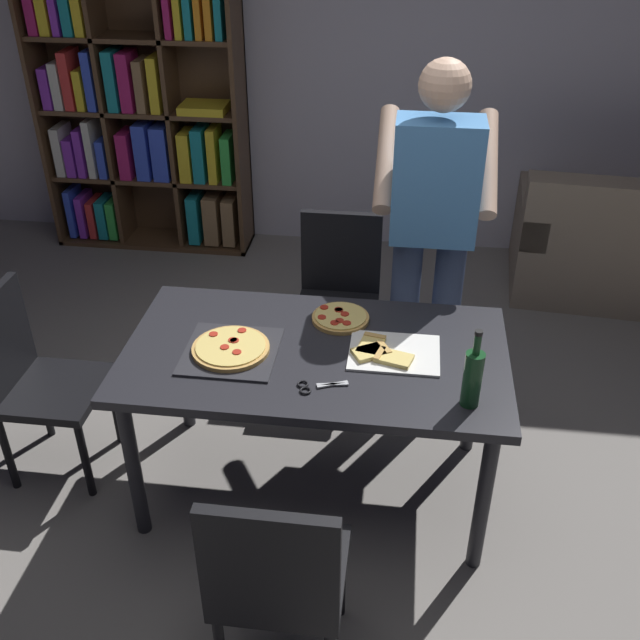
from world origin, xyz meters
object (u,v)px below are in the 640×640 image
Objects in this scene: chair_near_camera at (277,576)px; pepperoni_pizza_on_tray at (231,349)px; chair_far_side at (339,289)px; wine_bottle at (473,377)px; second_pizza_plain at (340,318)px; person_serving_pizza at (432,227)px; chair_left_end at (31,374)px; bookshelf at (141,115)px; kitchen_scissors at (314,386)px; dining_table at (315,367)px.

pepperoni_pizza_on_tray is (-0.33, 0.86, 0.25)m from chair_near_camera.
chair_far_side is at bearing 90.00° from chair_near_camera.
wine_bottle is 0.73m from second_pizza_plain.
person_serving_pizza is (0.45, -0.22, 0.49)m from chair_far_side.
chair_left_end is at bearing 171.89° from wine_bottle.
person_serving_pizza is 0.63m from second_pizza_plain.
kitchen_scissors is at bearing -59.39° from bookshelf.
chair_near_camera is at bearing -93.80° from second_pizza_plain.
chair_left_end is 1.91m from wine_bottle.
wine_bottle is 1.59× the size of kitchen_scissors.
bookshelf is 7.94× the size of second_pizza_plain.
kitchen_scissors is at bearing -27.22° from pepperoni_pizza_on_tray.
pepperoni_pizza_on_tray reaches higher than second_pizza_plain.
chair_far_side is 1.55m from chair_left_end.
dining_table is 6.28× the size of second_pizza_plain.
chair_far_side reaches higher than dining_table.
chair_left_end is at bearing 169.31° from kitchen_scissors.
wine_bottle reaches higher than chair_left_end.
wine_bottle is (1.86, -0.26, 0.36)m from chair_left_end.
pepperoni_pizza_on_tray is (-0.78, -0.75, -0.23)m from person_serving_pizza.
second_pizza_plain is at bearing -53.20° from bookshelf.
bookshelf reaches higher than wine_bottle.
chair_left_end is 2.42m from bookshelf.
pepperoni_pizza_on_tray is at bearing -136.09° from person_serving_pizza.
pepperoni_pizza_on_tray is (0.92, -0.06, 0.25)m from chair_left_end.
dining_table is 4.88× the size of wine_bottle.
chair_near_camera is 0.95m from wine_bottle.
chair_near_camera is 0.71m from kitchen_scissors.
dining_table is at bearing 9.74° from pepperoni_pizza_on_tray.
kitchen_scissors is (1.29, -0.24, 0.24)m from chair_left_end.
kitchen_scissors is at bearing -114.12° from person_serving_pizza.
chair_far_side is 1.18m from kitchen_scissors.
chair_near_camera is 0.46× the size of bookshelf.
chair_near_camera is 3.66× the size of second_pizza_plain.
pepperoni_pizza_on_tray is at bearing -63.97° from bookshelf.
chair_near_camera is (-0.00, -0.91, -0.16)m from dining_table.
person_serving_pizza reaches higher than chair_near_camera.
second_pizza_plain is (0.08, -0.67, 0.25)m from chair_far_side.
person_serving_pizza is 1.11m from pepperoni_pizza_on_tray.
person_serving_pizza is at bearing 22.14° from chair_left_end.
chair_near_camera is 3.65m from bookshelf.
pepperoni_pizza_on_tray is at bearing 167.46° from wine_bottle.
kitchen_scissors is (-0.57, 0.02, -0.11)m from wine_bottle.
wine_bottle is 1.29× the size of second_pizza_plain.
second_pizza_plain is (0.08, 1.15, 0.25)m from chair_near_camera.
wine_bottle is (0.60, 0.65, 0.36)m from chair_near_camera.
chair_far_side is 0.72m from second_pizza_plain.
bookshelf is at bearing 96.30° from chair_left_end.
chair_near_camera is at bearing -105.54° from person_serving_pizza.
dining_table is 2.83m from bookshelf.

